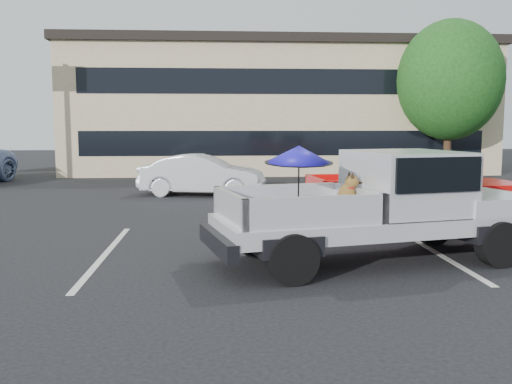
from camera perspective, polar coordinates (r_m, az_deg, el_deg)
ground at (r=8.58m, az=2.80°, el=-8.95°), size 90.00×90.00×0.00m
stripe_left at (r=10.66m, az=-14.82°, el=-6.03°), size 0.12×5.00×0.01m
stripe_right at (r=11.19m, az=17.09°, el=-5.50°), size 0.12×5.00×0.01m
motel_building at (r=29.36m, az=1.99°, el=8.49°), size 20.40×8.40×6.30m
tree_right at (r=26.25m, az=18.82°, el=10.53°), size 4.46×4.46×6.78m
tree_back at (r=33.02m, az=8.49°, el=10.33°), size 4.68×4.68×7.11m
silver_pickup at (r=9.97m, az=13.54°, el=-0.75°), size 5.99×3.20×2.06m
red_pickup at (r=13.68m, az=16.73°, el=0.60°), size 5.24×2.22×1.68m
silver_sedan at (r=18.80m, az=-5.38°, el=1.70°), size 4.27×2.17×1.34m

